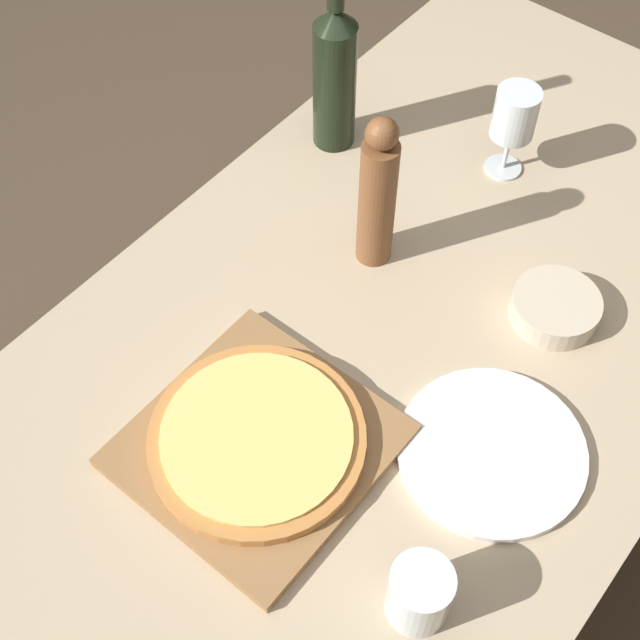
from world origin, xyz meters
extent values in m
plane|color=#4C3D2D|center=(0.00, 0.00, 0.00)|extent=(12.00, 12.00, 0.00)
cube|color=tan|center=(0.00, 0.00, 0.76)|extent=(0.86, 1.79, 0.03)
cylinder|color=brown|center=(-0.37, 0.83, 0.37)|extent=(0.06, 0.06, 0.75)
cube|color=olive|center=(-0.03, -0.21, 0.79)|extent=(0.31, 0.32, 0.02)
cylinder|color=#BC7A3D|center=(-0.03, -0.21, 0.80)|extent=(0.29, 0.29, 0.02)
cylinder|color=#E0C66B|center=(-0.03, -0.21, 0.82)|extent=(0.26, 0.26, 0.01)
cylinder|color=black|center=(-0.33, 0.33, 0.89)|extent=(0.07, 0.07, 0.23)
cone|color=black|center=(-0.33, 0.33, 1.03)|extent=(0.07, 0.07, 0.03)
cylinder|color=brown|center=(-0.12, 0.17, 0.89)|extent=(0.06, 0.06, 0.23)
sphere|color=brown|center=(-0.12, 0.17, 1.03)|extent=(0.05, 0.05, 0.05)
cylinder|color=silver|center=(-0.06, 0.46, 0.78)|extent=(0.06, 0.06, 0.00)
cylinder|color=silver|center=(-0.06, 0.46, 0.82)|extent=(0.01, 0.01, 0.07)
cylinder|color=silver|center=(-0.06, 0.46, 0.90)|extent=(0.07, 0.07, 0.09)
cylinder|color=beige|center=(0.16, 0.24, 0.80)|extent=(0.13, 0.13, 0.04)
cylinder|color=silver|center=(0.26, -0.25, 0.83)|extent=(0.08, 0.08, 0.10)
cylinder|color=white|center=(0.22, -0.01, 0.78)|extent=(0.26, 0.26, 0.01)
camera|label=1|loc=(0.39, -0.59, 1.86)|focal=50.00mm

